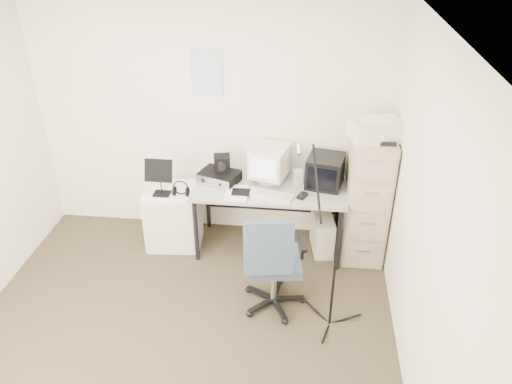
# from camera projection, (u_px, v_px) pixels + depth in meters

# --- Properties ---
(floor) EXTENTS (3.60, 3.60, 0.01)m
(floor) POSITION_uv_depth(u_px,v_px,m) (177.00, 346.00, 4.10)
(floor) COLOR #302D1F
(floor) RESTS_ON ground
(ceiling) EXTENTS (3.60, 3.60, 0.01)m
(ceiling) POSITION_uv_depth(u_px,v_px,m) (141.00, 35.00, 2.84)
(ceiling) COLOR white
(ceiling) RESTS_ON ground
(wall_back) EXTENTS (3.60, 0.02, 2.50)m
(wall_back) POSITION_uv_depth(u_px,v_px,m) (211.00, 121.00, 5.01)
(wall_back) COLOR white
(wall_back) RESTS_ON ground
(wall_right) EXTENTS (0.02, 3.60, 2.50)m
(wall_right) POSITION_uv_depth(u_px,v_px,m) (428.00, 236.00, 3.29)
(wall_right) COLOR white
(wall_right) RESTS_ON ground
(wall_calendar) EXTENTS (0.30, 0.02, 0.44)m
(wall_calendar) POSITION_uv_depth(u_px,v_px,m) (207.00, 72.00, 4.75)
(wall_calendar) COLOR white
(wall_calendar) RESTS_ON wall_back
(filing_cabinet) EXTENTS (0.40, 0.60, 1.30)m
(filing_cabinet) POSITION_uv_depth(u_px,v_px,m) (366.00, 197.00, 4.89)
(filing_cabinet) COLOR tan
(filing_cabinet) RESTS_ON floor
(printer) EXTENTS (0.52, 0.43, 0.17)m
(printer) POSITION_uv_depth(u_px,v_px,m) (376.00, 130.00, 4.47)
(printer) COLOR beige
(printer) RESTS_ON filing_cabinet
(desk) EXTENTS (1.50, 0.70, 0.73)m
(desk) POSITION_uv_depth(u_px,v_px,m) (269.00, 217.00, 5.10)
(desk) COLOR #999986
(desk) RESTS_ON floor
(crt_monitor) EXTENTS (0.41, 0.43, 0.37)m
(crt_monitor) POSITION_uv_depth(u_px,v_px,m) (270.00, 164.00, 4.92)
(crt_monitor) COLOR beige
(crt_monitor) RESTS_ON desk
(crt_tv) EXTENTS (0.40, 0.41, 0.30)m
(crt_tv) POSITION_uv_depth(u_px,v_px,m) (325.00, 171.00, 4.87)
(crt_tv) COLOR black
(crt_tv) RESTS_ON desk
(desk_speaker) EXTENTS (0.10, 0.10, 0.14)m
(desk_speaker) POSITION_uv_depth(u_px,v_px,m) (298.00, 177.00, 4.94)
(desk_speaker) COLOR beige
(desk_speaker) RESTS_ON desk
(keyboard) EXTENTS (0.47, 0.27, 0.02)m
(keyboard) POSITION_uv_depth(u_px,v_px,m) (270.00, 195.00, 4.74)
(keyboard) COLOR beige
(keyboard) RESTS_ON desk
(mouse) EXTENTS (0.11, 0.13, 0.03)m
(mouse) POSITION_uv_depth(u_px,v_px,m) (302.00, 196.00, 4.72)
(mouse) COLOR black
(mouse) RESTS_ON desk
(radio_receiver) EXTENTS (0.44, 0.38, 0.11)m
(radio_receiver) POSITION_uv_depth(u_px,v_px,m) (219.00, 177.00, 4.97)
(radio_receiver) COLOR black
(radio_receiver) RESTS_ON desk
(radio_speaker) EXTENTS (0.18, 0.17, 0.16)m
(radio_speaker) POSITION_uv_depth(u_px,v_px,m) (222.00, 163.00, 4.94)
(radio_speaker) COLOR black
(radio_speaker) RESTS_ON radio_receiver
(papers) EXTENTS (0.22, 0.29, 0.02)m
(papers) POSITION_uv_depth(u_px,v_px,m) (237.00, 193.00, 4.78)
(papers) COLOR white
(papers) RESTS_ON desk
(pc_tower) EXTENTS (0.25, 0.45, 0.40)m
(pc_tower) POSITION_uv_depth(u_px,v_px,m) (322.00, 233.00, 5.15)
(pc_tower) COLOR beige
(pc_tower) RESTS_ON floor
(office_chair) EXTENTS (0.66, 0.66, 1.00)m
(office_chair) POSITION_uv_depth(u_px,v_px,m) (274.00, 259.00, 4.28)
(office_chair) COLOR #435066
(office_chair) RESTS_ON floor
(side_cart) EXTENTS (0.57, 0.47, 0.66)m
(side_cart) POSITION_uv_depth(u_px,v_px,m) (174.00, 217.00, 5.17)
(side_cart) COLOR white
(side_cart) RESTS_ON floor
(music_stand) EXTENTS (0.28, 0.16, 0.40)m
(music_stand) POSITION_uv_depth(u_px,v_px,m) (160.00, 177.00, 4.81)
(music_stand) COLOR black
(music_stand) RESTS_ON side_cart
(headphones) EXTENTS (0.22, 0.22, 0.03)m
(headphones) POSITION_uv_depth(u_px,v_px,m) (181.00, 190.00, 4.87)
(headphones) COLOR black
(headphones) RESTS_ON side_cart
(mic_stand) EXTENTS (0.03, 0.03, 1.49)m
(mic_stand) POSITION_uv_depth(u_px,v_px,m) (336.00, 254.00, 3.95)
(mic_stand) COLOR black
(mic_stand) RESTS_ON floor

